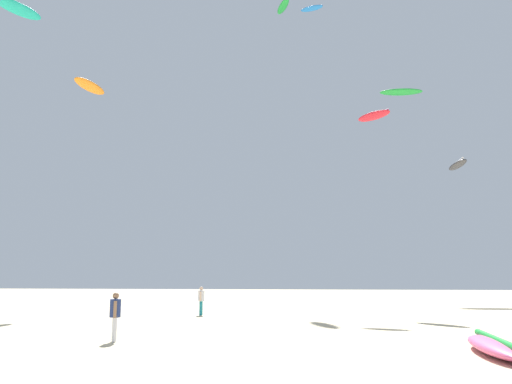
{
  "coord_description": "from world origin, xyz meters",
  "views": [
    {
      "loc": [
        2.49,
        -10.23,
        2.36
      ],
      "look_at": [
        0.0,
        18.14,
        6.99
      ],
      "focal_mm": 34.71,
      "sensor_mm": 36.0,
      "label": 1
    }
  ],
  "objects_px": {
    "kite_aloft_1": "(18,8)",
    "person_midground": "(201,298)",
    "kite_aloft_4": "(458,165)",
    "kite_aloft_6": "(90,86)",
    "kite_aloft_3": "(374,116)",
    "kite_grounded_near": "(497,347)",
    "kite_aloft_2": "(283,6)",
    "kite_aloft_0": "(312,8)",
    "person_foreground": "(115,313)",
    "kite_aloft_5": "(401,92)"
  },
  "relations": [
    {
      "from": "kite_aloft_1",
      "to": "person_midground",
      "type": "bearing_deg",
      "value": -23.34
    },
    {
      "from": "kite_aloft_4",
      "to": "kite_aloft_6",
      "type": "height_order",
      "value": "kite_aloft_6"
    },
    {
      "from": "kite_aloft_3",
      "to": "kite_grounded_near",
      "type": "bearing_deg",
      "value": -88.98
    },
    {
      "from": "kite_grounded_near",
      "to": "kite_aloft_6",
      "type": "bearing_deg",
      "value": 139.46
    },
    {
      "from": "kite_aloft_2",
      "to": "kite_aloft_6",
      "type": "xyz_separation_m",
      "value": [
        -13.68,
        -11.82,
        -12.32
      ]
    },
    {
      "from": "person_midground",
      "to": "kite_aloft_1",
      "type": "distance_m",
      "value": 28.96
    },
    {
      "from": "person_midground",
      "to": "kite_aloft_0",
      "type": "relative_size",
      "value": 0.74
    },
    {
      "from": "person_foreground",
      "to": "kite_aloft_1",
      "type": "distance_m",
      "value": 32.83
    },
    {
      "from": "kite_aloft_2",
      "to": "kite_aloft_6",
      "type": "distance_m",
      "value": 21.88
    },
    {
      "from": "kite_aloft_5",
      "to": "kite_aloft_4",
      "type": "bearing_deg",
      "value": -79.92
    },
    {
      "from": "kite_grounded_near",
      "to": "kite_aloft_0",
      "type": "bearing_deg",
      "value": 99.08
    },
    {
      "from": "kite_grounded_near",
      "to": "kite_aloft_2",
      "type": "bearing_deg",
      "value": 103.16
    },
    {
      "from": "kite_aloft_1",
      "to": "kite_grounded_near",
      "type": "bearing_deg",
      "value": -35.32
    },
    {
      "from": "kite_grounded_near",
      "to": "kite_aloft_1",
      "type": "relative_size",
      "value": 1.1
    },
    {
      "from": "person_foreground",
      "to": "kite_grounded_near",
      "type": "relative_size",
      "value": 0.37
    },
    {
      "from": "kite_aloft_3",
      "to": "kite_aloft_4",
      "type": "bearing_deg",
      "value": 39.42
    },
    {
      "from": "kite_grounded_near",
      "to": "kite_aloft_6",
      "type": "height_order",
      "value": "kite_aloft_6"
    },
    {
      "from": "kite_aloft_5",
      "to": "kite_aloft_1",
      "type": "bearing_deg",
      "value": -155.33
    },
    {
      "from": "kite_aloft_6",
      "to": "person_midground",
      "type": "bearing_deg",
      "value": -28.1
    },
    {
      "from": "kite_aloft_3",
      "to": "kite_aloft_0",
      "type": "bearing_deg",
      "value": 116.31
    },
    {
      "from": "kite_grounded_near",
      "to": "kite_aloft_2",
      "type": "height_order",
      "value": "kite_aloft_2"
    },
    {
      "from": "kite_aloft_3",
      "to": "kite_aloft_4",
      "type": "relative_size",
      "value": 0.65
    },
    {
      "from": "kite_aloft_5",
      "to": "person_foreground",
      "type": "bearing_deg",
      "value": -117.36
    },
    {
      "from": "person_foreground",
      "to": "kite_aloft_4",
      "type": "height_order",
      "value": "kite_aloft_4"
    },
    {
      "from": "kite_aloft_3",
      "to": "kite_aloft_4",
      "type": "distance_m",
      "value": 9.81
    },
    {
      "from": "kite_grounded_near",
      "to": "kite_aloft_4",
      "type": "relative_size",
      "value": 1.14
    },
    {
      "from": "person_foreground",
      "to": "kite_aloft_4",
      "type": "distance_m",
      "value": 31.21
    },
    {
      "from": "kite_grounded_near",
      "to": "kite_aloft_4",
      "type": "xyz_separation_m",
      "value": [
        7.04,
        24.51,
        10.56
      ]
    },
    {
      "from": "person_midground",
      "to": "kite_aloft_0",
      "type": "distance_m",
      "value": 29.28
    },
    {
      "from": "kite_aloft_0",
      "to": "kite_aloft_2",
      "type": "height_order",
      "value": "kite_aloft_2"
    },
    {
      "from": "kite_aloft_2",
      "to": "person_foreground",
      "type": "bearing_deg",
      "value": -100.54
    },
    {
      "from": "kite_aloft_4",
      "to": "kite_aloft_1",
      "type": "bearing_deg",
      "value": -172.34
    },
    {
      "from": "kite_grounded_near",
      "to": "kite_aloft_0",
      "type": "height_order",
      "value": "kite_aloft_0"
    },
    {
      "from": "kite_aloft_2",
      "to": "kite_aloft_3",
      "type": "relative_size",
      "value": 1.23
    },
    {
      "from": "kite_aloft_2",
      "to": "kite_aloft_4",
      "type": "bearing_deg",
      "value": -19.4
    },
    {
      "from": "person_foreground",
      "to": "kite_aloft_5",
      "type": "bearing_deg",
      "value": 43.8
    },
    {
      "from": "person_midground",
      "to": "kite_aloft_6",
      "type": "xyz_separation_m",
      "value": [
        -9.43,
        5.04,
        14.72
      ]
    },
    {
      "from": "person_foreground",
      "to": "kite_aloft_2",
      "type": "height_order",
      "value": "kite_aloft_2"
    },
    {
      "from": "kite_grounded_near",
      "to": "kite_aloft_3",
      "type": "height_order",
      "value": "kite_aloft_3"
    },
    {
      "from": "kite_aloft_0",
      "to": "kite_aloft_1",
      "type": "bearing_deg",
      "value": -164.75
    },
    {
      "from": "kite_aloft_0",
      "to": "kite_aloft_1",
      "type": "relative_size",
      "value": 0.52
    },
    {
      "from": "kite_aloft_0",
      "to": "kite_aloft_6",
      "type": "distance_m",
      "value": 21.15
    },
    {
      "from": "person_foreground",
      "to": "kite_grounded_near",
      "type": "height_order",
      "value": "person_foreground"
    },
    {
      "from": "kite_grounded_near",
      "to": "kite_aloft_1",
      "type": "xyz_separation_m",
      "value": [
        -27.95,
        19.8,
        23.09
      ]
    },
    {
      "from": "person_foreground",
      "to": "person_midground",
      "type": "relative_size",
      "value": 1.06
    },
    {
      "from": "person_foreground",
      "to": "kite_aloft_3",
      "type": "xyz_separation_m",
      "value": [
        11.68,
        16.63,
        12.16
      ]
    },
    {
      "from": "kite_aloft_4",
      "to": "kite_aloft_6",
      "type": "bearing_deg",
      "value": -165.91
    },
    {
      "from": "kite_aloft_3",
      "to": "kite_aloft_5",
      "type": "distance_m",
      "value": 19.12
    },
    {
      "from": "person_foreground",
      "to": "kite_aloft_6",
      "type": "xyz_separation_m",
      "value": [
        -8.55,
        15.76,
        14.67
      ]
    },
    {
      "from": "kite_aloft_0",
      "to": "kite_aloft_4",
      "type": "xyz_separation_m",
      "value": [
        11.24,
        -1.77,
        -15.02
      ]
    }
  ]
}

